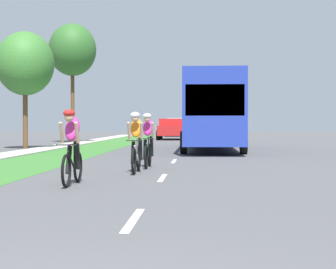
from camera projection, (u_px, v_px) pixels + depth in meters
name	position (u px, v px, depth m)	size (l,w,h in m)	color
ground_plane	(179.00, 154.00, 22.84)	(120.00, 120.00, 0.00)	#4C4C4F
grass_verge	(70.00, 153.00, 23.11)	(2.87, 70.00, 0.01)	#38722D
sidewalk_concrete	(21.00, 153.00, 23.24)	(1.43, 70.00, 0.10)	#B2ADA3
lane_markings_center	(182.00, 149.00, 26.83)	(0.12, 52.20, 0.01)	white
cyclist_lead	(72.00, 146.00, 11.34)	(0.42, 1.72, 1.58)	black
cyclist_trailing	(136.00, 142.00, 14.10)	(0.42, 1.72, 1.58)	black
cyclist_distant	(148.00, 140.00, 15.80)	(0.42, 1.72, 1.58)	black
bus_blue	(212.00, 109.00, 26.43)	(2.78, 11.60, 3.48)	#23389E
pickup_red	(172.00, 129.00, 42.81)	(2.22, 5.10, 1.64)	red
suv_silver	(176.00, 127.00, 53.82)	(2.15, 4.70, 1.79)	#A5A8AD
sedan_maroon	(202.00, 128.00, 63.41)	(1.98, 4.30, 1.52)	maroon
street_tree_near	(25.00, 64.00, 26.76)	(2.86, 2.86, 5.81)	brown
street_tree_far	(72.00, 50.00, 35.25)	(3.08, 3.08, 7.75)	brown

